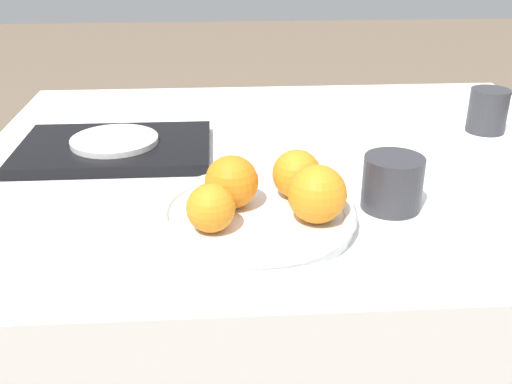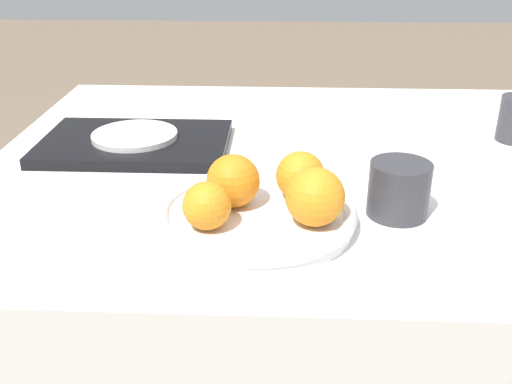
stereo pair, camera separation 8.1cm
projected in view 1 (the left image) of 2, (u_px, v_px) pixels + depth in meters
name	position (u px, v px, depth m)	size (l,w,h in m)	color
table	(289.00, 325.00, 1.22)	(1.12, 0.92, 0.74)	white
fruit_platter	(256.00, 215.00, 0.82)	(0.28, 0.28, 0.03)	silver
orange_0	(317.00, 194.00, 0.78)	(0.08, 0.08, 0.08)	orange
orange_1	(232.00, 182.00, 0.82)	(0.07, 0.07, 0.07)	orange
orange_2	(211.00, 208.00, 0.76)	(0.06, 0.06, 0.06)	orange
orange_3	(297.00, 174.00, 0.85)	(0.07, 0.07, 0.07)	orange
serving_tray	(115.00, 148.00, 1.07)	(0.34, 0.23, 0.02)	black
side_plate	(114.00, 140.00, 1.06)	(0.15, 0.15, 0.01)	silver
cup_0	(392.00, 183.00, 0.86)	(0.09, 0.09, 0.08)	#333338
cup_1	(488.00, 111.00, 1.16)	(0.07, 0.07, 0.08)	#333338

